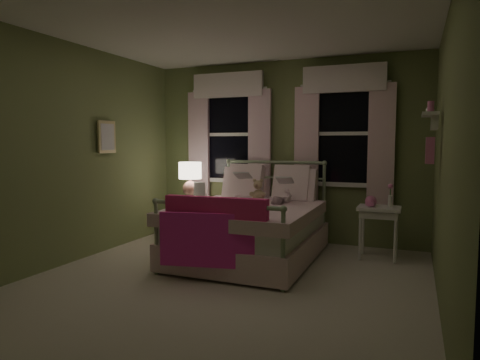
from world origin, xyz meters
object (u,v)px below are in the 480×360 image
at_px(teddy_bear, 258,192).
at_px(nightstand_left, 191,213).
at_px(child_left, 242,179).
at_px(table_lamp, 190,176).
at_px(nightstand_right, 379,215).
at_px(child_right, 283,182).
at_px(bed, 251,227).

distance_m(teddy_bear, nightstand_left, 1.21).
relative_size(child_left, nightstand_left, 1.13).
xyz_separation_m(table_lamp, nightstand_right, (2.59, 0.04, -0.40)).
height_order(child_right, table_lamp, child_right).
relative_size(teddy_bear, nightstand_left, 0.45).
distance_m(bed, table_lamp, 1.36).
distance_m(bed, nightstand_left, 1.24).
bearing_deg(child_left, bed, 140.25).
distance_m(child_right, table_lamp, 1.41).
bearing_deg(nightstand_right, child_right, -173.72).
height_order(child_left, nightstand_left, child_left).
relative_size(child_left, table_lamp, 1.51).
height_order(bed, nightstand_left, bed).
height_order(child_right, nightstand_left, child_right).
height_order(bed, table_lamp, bed).
relative_size(table_lamp, nightstand_right, 0.76).
bearing_deg(nightstand_right, table_lamp, -179.09).
bearing_deg(child_left, nightstand_left, 10.62).
relative_size(bed, nightstand_left, 3.13).
height_order(bed, teddy_bear, bed).
bearing_deg(bed, teddy_bear, 90.00).
relative_size(child_right, nightstand_left, 1.09).
bearing_deg(nightstand_left, teddy_bear, -12.42).
bearing_deg(table_lamp, nightstand_left, 0.00).
xyz_separation_m(nightstand_left, nightstand_right, (2.59, 0.04, 0.13)).
bearing_deg(teddy_bear, nightstand_left, 167.58).
bearing_deg(child_right, teddy_bear, 31.07).
bearing_deg(teddy_bear, nightstand_right, 11.16).
bearing_deg(teddy_bear, child_right, 29.50).
xyz_separation_m(teddy_bear, nightstand_right, (1.46, 0.29, -0.24)).
relative_size(bed, table_lamp, 4.18).
xyz_separation_m(child_right, table_lamp, (-1.40, 0.09, 0.03)).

